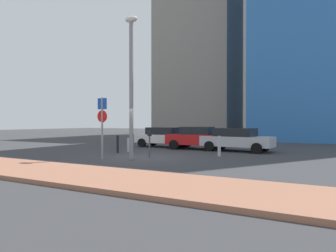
{
  "coord_description": "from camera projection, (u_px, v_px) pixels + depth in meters",
  "views": [
    {
      "loc": [
        8.83,
        -13.27,
        1.84
      ],
      "look_at": [
        0.15,
        2.64,
        1.61
      ],
      "focal_mm": 32.81,
      "sensor_mm": 36.0,
      "label": 1
    }
  ],
  "objects": [
    {
      "name": "traffic_bollard_far",
      "position": [
        219.0,
        146.0,
        16.63
      ],
      "size": [
        0.17,
        0.17,
        1.09
      ],
      "primitive_type": "cylinder",
      "color": "#B7B7BC",
      "rests_on": "ground"
    },
    {
      "name": "traffic_bollard_near",
      "position": [
        128.0,
        145.0,
        18.96
      ],
      "size": [
        0.13,
        0.13,
        0.87
      ],
      "primitive_type": "cylinder",
      "color": "#B7B7BC",
      "rests_on": "ground"
    },
    {
      "name": "sidewalk_brick",
      "position": [
        52.0,
        172.0,
        10.9
      ],
      "size": [
        40.0,
        3.08,
        0.14
      ],
      "primitive_type": "cube",
      "color": "#9E664C",
      "rests_on": "ground"
    },
    {
      "name": "ground_plane",
      "position": [
        141.0,
        158.0,
        15.9
      ],
      "size": [
        120.0,
        120.0,
        0.0
      ],
      "primitive_type": "plane",
      "color": "#38383A"
    },
    {
      "name": "parking_meter",
      "position": [
        150.0,
        140.0,
        15.62
      ],
      "size": [
        0.18,
        0.14,
        1.41
      ],
      "color": "#4C4C51",
      "rests_on": "ground"
    },
    {
      "name": "street_lamp",
      "position": [
        131.0,
        75.0,
        15.06
      ],
      "size": [
        0.7,
        0.36,
        7.04
      ],
      "color": "gray",
      "rests_on": "ground"
    },
    {
      "name": "parking_sign_post",
      "position": [
        102.0,
        120.0,
        15.28
      ],
      "size": [
        0.6,
        0.1,
        3.06
      ],
      "color": "gray",
      "rests_on": "ground"
    },
    {
      "name": "parked_car_red",
      "position": [
        198.0,
        138.0,
        20.76
      ],
      "size": [
        4.32,
        2.23,
        1.52
      ],
      "color": "red",
      "rests_on": "ground"
    },
    {
      "name": "parked_car_white",
      "position": [
        164.0,
        137.0,
        22.58
      ],
      "size": [
        4.32,
        1.97,
        1.45
      ],
      "color": "white",
      "rests_on": "ground"
    },
    {
      "name": "traffic_bollard_mid",
      "position": [
        118.0,
        144.0,
        18.34
      ],
      "size": [
        0.14,
        0.14,
        1.04
      ],
      "primitive_type": "cylinder",
      "color": "black",
      "rests_on": "ground"
    },
    {
      "name": "building_under_construction",
      "position": [
        209.0,
        48.0,
        43.28
      ],
      "size": [
        10.0,
        14.54,
        24.51
      ],
      "primitive_type": "cube",
      "color": "gray",
      "rests_on": "ground"
    },
    {
      "name": "parked_car_silver",
      "position": [
        237.0,
        139.0,
        19.31
      ],
      "size": [
        4.5,
        2.22,
        1.46
      ],
      "color": "#B7BABF",
      "rests_on": "ground"
    }
  ]
}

